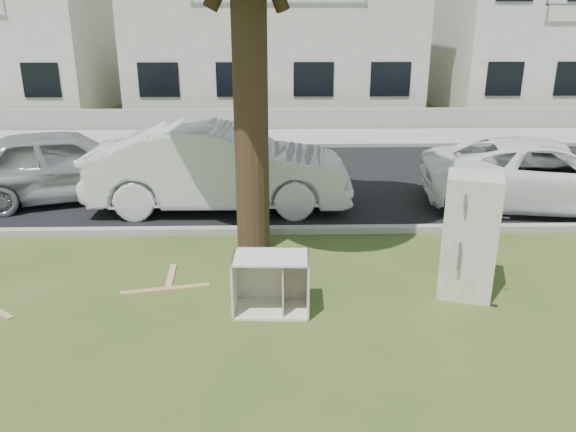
{
  "coord_description": "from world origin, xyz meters",
  "views": [
    {
      "loc": [
        -0.04,
        -6.96,
        3.64
      ],
      "look_at": [
        0.15,
        0.6,
        0.98
      ],
      "focal_mm": 35.0,
      "sensor_mm": 36.0,
      "label": 1
    }
  ],
  "objects_px": {
    "car_center": "(220,167)",
    "cabinet": "(271,283)",
    "car_right": "(547,174)",
    "fridge": "(469,236)",
    "car_left": "(65,164)"
  },
  "relations": [
    {
      "from": "cabinet",
      "to": "car_center",
      "type": "relative_size",
      "value": 0.19
    },
    {
      "from": "fridge",
      "to": "car_center",
      "type": "xyz_separation_m",
      "value": [
        -3.73,
        3.86,
        -0.01
      ]
    },
    {
      "from": "car_center",
      "to": "car_right",
      "type": "bearing_deg",
      "value": -90.89
    },
    {
      "from": "car_center",
      "to": "car_right",
      "type": "xyz_separation_m",
      "value": [
        6.57,
        -0.12,
        -0.16
      ]
    },
    {
      "from": "car_center",
      "to": "car_left",
      "type": "distance_m",
      "value": 3.37
    },
    {
      "from": "cabinet",
      "to": "car_right",
      "type": "xyz_separation_m",
      "value": [
        5.54,
        4.16,
        0.3
      ]
    },
    {
      "from": "fridge",
      "to": "car_center",
      "type": "relative_size",
      "value": 0.33
    },
    {
      "from": "car_center",
      "to": "cabinet",
      "type": "bearing_deg",
      "value": -166.24
    },
    {
      "from": "car_left",
      "to": "fridge",
      "type": "bearing_deg",
      "value": -141.78
    },
    {
      "from": "fridge",
      "to": "car_right",
      "type": "xyz_separation_m",
      "value": [
        2.84,
        3.73,
        -0.17
      ]
    },
    {
      "from": "fridge",
      "to": "car_right",
      "type": "bearing_deg",
      "value": 70.77
    },
    {
      "from": "car_center",
      "to": "car_right",
      "type": "relative_size",
      "value": 1.04
    },
    {
      "from": "fridge",
      "to": "car_right",
      "type": "height_order",
      "value": "fridge"
    },
    {
      "from": "cabinet",
      "to": "car_right",
      "type": "bearing_deg",
      "value": 39.17
    },
    {
      "from": "fridge",
      "to": "car_center",
      "type": "bearing_deg",
      "value": 152.1
    }
  ]
}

